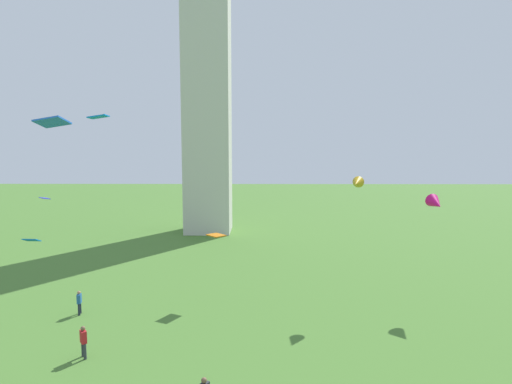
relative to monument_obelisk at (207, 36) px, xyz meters
The scene contains 10 objects.
monument_obelisk is the anchor object (origin of this frame).
person_0 36.75m from the monument_obelisk, 100.53° to the right, with size 0.31×0.48×1.58m.
person_1 40.78m from the monument_obelisk, 94.19° to the right, with size 0.47×0.51×1.70m.
kite_flying_0 31.87m from the monument_obelisk, 81.65° to the right, with size 1.43×1.58×0.28m.
kite_flying_1 26.36m from the monument_obelisk, 102.38° to the right, with size 1.40×1.00×0.31m.
kite_flying_2 34.59m from the monument_obelisk, 97.10° to the right, with size 1.75×1.31×0.58m.
kite_flying_3 32.43m from the monument_obelisk, 61.10° to the right, with size 1.22×1.43×0.91m.
kite_flying_4 30.01m from the monument_obelisk, 114.09° to the right, with size 0.98×0.94×0.17m.
kite_flying_5 33.67m from the monument_obelisk, 110.34° to the right, with size 1.07×0.74×0.32m.
kite_flying_6 35.92m from the monument_obelisk, 52.50° to the right, with size 1.03×1.56×1.23m.
Camera 1 is at (2.31, -5.98, 10.77)m, focal length 28.68 mm.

